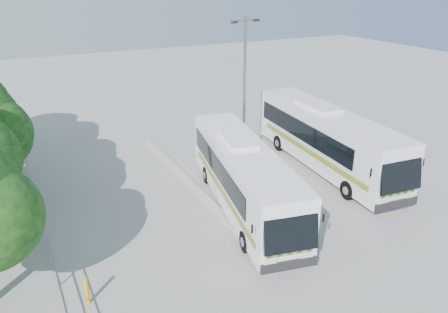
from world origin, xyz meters
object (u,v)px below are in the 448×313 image
coach_main (243,175)px  coach_adjacent (326,138)px  lamppost (245,84)px  bollard (87,291)px

coach_main → coach_adjacent: (6.70, 2.07, 0.14)m
coach_adjacent → lamppost: bearing=142.2°
coach_adjacent → bollard: (-14.89, -5.59, -1.35)m
coach_adjacent → lamppost: size_ratio=1.46×
coach_main → lamppost: size_ratio=1.36×
lamppost → coach_main: bearing=-134.5°
bollard → lamppost: bearing=38.4°
lamppost → bollard: 15.02m
coach_adjacent → coach_main: bearing=-157.5°
coach_adjacent → bollard: size_ratio=11.87×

